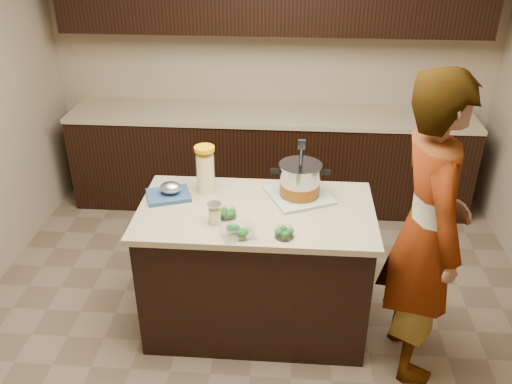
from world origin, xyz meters
TOP-DOWN VIEW (x-y plane):
  - ground_plane at (0.00, 0.00)m, footprint 4.00×4.00m
  - room_shell at (0.00, 0.00)m, footprint 4.04×4.04m
  - back_cabinets at (0.00, 1.74)m, footprint 3.60×0.63m
  - island at (0.00, 0.00)m, footprint 1.46×0.81m
  - dish_towel at (0.27, 0.18)m, footprint 0.48×0.48m
  - stock_pot at (0.27, 0.18)m, footprint 0.38×0.28m
  - lemonade_pitcher at (-0.34, 0.20)m, footprint 0.16×0.16m
  - mason_jar at (-0.23, -0.17)m, footprint 0.11×0.11m
  - broccoli_tub_left at (-0.16, -0.11)m, footprint 0.14×0.14m
  - broccoli_tub_right at (0.18, -0.30)m, footprint 0.12×0.12m
  - broccoli_tub_rect at (-0.08, -0.31)m, footprint 0.22×0.19m
  - blue_tray at (-0.56, 0.11)m, footprint 0.32×0.29m
  - person at (0.98, -0.25)m, footprint 0.51×0.72m

SIDE VIEW (x-z plane):
  - ground_plane at x=0.00m, z-range 0.00..0.00m
  - island at x=0.00m, z-range 0.00..0.90m
  - dish_towel at x=0.27m, z-range 0.90..0.92m
  - broccoli_tub_right at x=0.18m, z-range 0.90..0.95m
  - broccoli_tub_left at x=-0.16m, z-range 0.90..0.95m
  - broccoli_tub_rect at x=-0.08m, z-range 0.90..0.96m
  - blue_tray at x=-0.56m, z-range 0.88..0.99m
  - back_cabinets at x=0.00m, z-range -0.22..2.10m
  - person at x=0.98m, z-range 0.00..1.88m
  - mason_jar at x=-0.23m, z-range 0.89..1.03m
  - stock_pot at x=0.27m, z-range 0.82..1.20m
  - lemonade_pitcher at x=-0.34m, z-range 0.89..1.20m
  - room_shell at x=0.00m, z-range 0.35..3.07m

